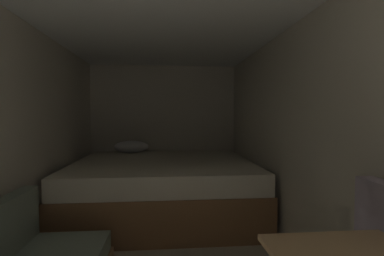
{
  "coord_description": "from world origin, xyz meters",
  "views": [
    {
      "loc": [
        0.03,
        -0.47,
        1.31
      ],
      "look_at": [
        0.31,
        2.52,
        1.17
      ],
      "focal_mm": 26.74,
      "sensor_mm": 36.0,
      "label": 1
    }
  ],
  "objects": [
    {
      "name": "ceiling_slab",
      "position": [
        0.0,
        1.86,
        2.17
      ],
      "size": [
        2.52,
        5.09,
        0.05
      ],
      "primitive_type": "cube",
      "color": "white",
      "rests_on": "wall_left"
    },
    {
      "name": "wall_back",
      "position": [
        0.0,
        4.43,
        1.07
      ],
      "size": [
        2.52,
        0.05,
        2.14
      ],
      "primitive_type": "cube",
      "color": "beige",
      "rests_on": "ground"
    },
    {
      "name": "wall_right",
      "position": [
        1.23,
        1.86,
        1.07
      ],
      "size": [
        0.05,
        5.09,
        2.14
      ],
      "primitive_type": "cube",
      "color": "beige",
      "rests_on": "ground"
    },
    {
      "name": "bed",
      "position": [
        -0.01,
        3.32,
        0.36
      ],
      "size": [
        2.3,
        2.09,
        0.9
      ],
      "color": "brown",
      "rests_on": "ground"
    },
    {
      "name": "wall_left",
      "position": [
        -1.23,
        1.86,
        1.07
      ],
      "size": [
        0.05,
        5.09,
        2.14
      ],
      "primitive_type": "cube",
      "color": "beige",
      "rests_on": "ground"
    }
  ]
}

